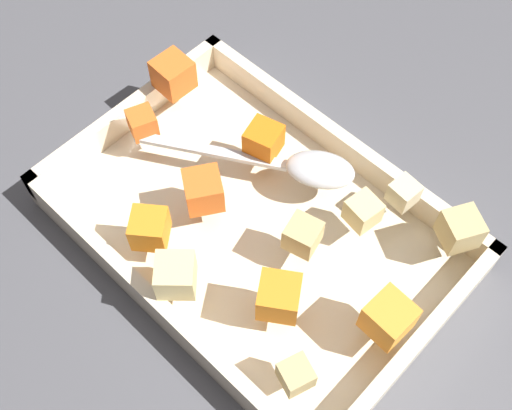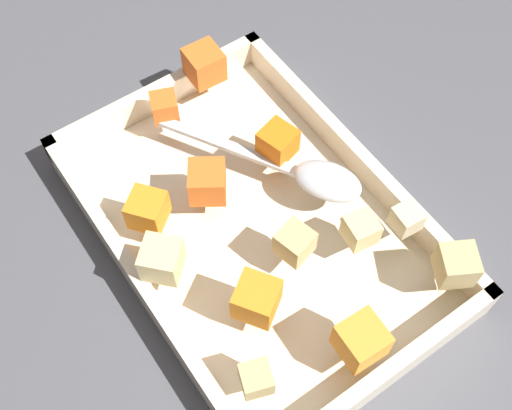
% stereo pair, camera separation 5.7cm
% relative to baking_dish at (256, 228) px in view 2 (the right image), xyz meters
% --- Properties ---
extents(ground_plane, '(4.00, 4.00, 0.00)m').
position_rel_baking_dish_xyz_m(ground_plane, '(-0.01, -0.02, -0.01)').
color(ground_plane, '#4C4C51').
extents(baking_dish, '(0.36, 0.25, 0.05)m').
position_rel_baking_dish_xyz_m(baking_dish, '(0.00, 0.00, 0.00)').
color(baking_dish, beige).
rests_on(baking_dish, ground_plane).
extents(carrot_chunk_near_spoon, '(0.04, 0.04, 0.03)m').
position_rel_baking_dish_xyz_m(carrot_chunk_near_spoon, '(0.04, -0.05, 0.05)').
color(carrot_chunk_near_spoon, orange).
rests_on(carrot_chunk_near_spoon, baking_dish).
extents(carrot_chunk_near_right, '(0.05, 0.05, 0.03)m').
position_rel_baking_dish_xyz_m(carrot_chunk_near_right, '(-0.07, 0.05, 0.05)').
color(carrot_chunk_near_right, orange).
rests_on(carrot_chunk_near_right, baking_dish).
extents(carrot_chunk_rim_edge, '(0.05, 0.05, 0.03)m').
position_rel_baking_dish_xyz_m(carrot_chunk_rim_edge, '(0.04, 0.02, 0.05)').
color(carrot_chunk_rim_edge, orange).
rests_on(carrot_chunk_rim_edge, baking_dish).
extents(carrot_chunk_far_right, '(0.03, 0.03, 0.02)m').
position_rel_baking_dish_xyz_m(carrot_chunk_far_right, '(0.14, 0.01, 0.05)').
color(carrot_chunk_far_right, orange).
rests_on(carrot_chunk_far_right, baking_dish).
extents(carrot_chunk_far_left, '(0.04, 0.04, 0.03)m').
position_rel_baking_dish_xyz_m(carrot_chunk_far_left, '(0.05, 0.08, 0.05)').
color(carrot_chunk_far_left, orange).
rests_on(carrot_chunk_far_left, baking_dish).
extents(carrot_chunk_corner_sw, '(0.04, 0.04, 0.03)m').
position_rel_baking_dish_xyz_m(carrot_chunk_corner_sw, '(-0.15, 0.01, 0.05)').
color(carrot_chunk_corner_sw, orange).
rests_on(carrot_chunk_corner_sw, baking_dish).
extents(carrot_chunk_near_left, '(0.03, 0.03, 0.03)m').
position_rel_baking_dish_xyz_m(carrot_chunk_near_left, '(0.16, -0.05, 0.05)').
color(carrot_chunk_near_left, orange).
rests_on(carrot_chunk_near_left, baking_dish).
extents(potato_chunk_heap_top, '(0.03, 0.03, 0.03)m').
position_rel_baking_dish_xyz_m(potato_chunk_heap_top, '(-0.05, -0.00, 0.05)').
color(potato_chunk_heap_top, tan).
rests_on(potato_chunk_heap_top, baking_dish).
extents(potato_chunk_mid_right, '(0.02, 0.02, 0.02)m').
position_rel_baking_dish_xyz_m(potato_chunk_mid_right, '(-0.09, -0.10, 0.04)').
color(potato_chunk_mid_right, beige).
rests_on(potato_chunk_mid_right, baking_dish).
extents(potato_chunk_corner_nw, '(0.04, 0.04, 0.03)m').
position_rel_baking_dish_xyz_m(potato_chunk_corner_nw, '(-0.00, 0.10, 0.05)').
color(potato_chunk_corner_nw, '#E0CC89').
rests_on(potato_chunk_corner_nw, baking_dish).
extents(potato_chunk_heap_side, '(0.03, 0.03, 0.02)m').
position_rel_baking_dish_xyz_m(potato_chunk_heap_side, '(-0.13, 0.09, 0.04)').
color(potato_chunk_heap_side, tan).
rests_on(potato_chunk_heap_side, baking_dish).
extents(potato_chunk_front_center, '(0.03, 0.03, 0.03)m').
position_rel_baking_dish_xyz_m(potato_chunk_front_center, '(-0.07, -0.06, 0.05)').
color(potato_chunk_front_center, '#E0CC89').
rests_on(potato_chunk_front_center, baking_dish).
extents(potato_chunk_mid_left, '(0.04, 0.04, 0.03)m').
position_rel_baking_dish_xyz_m(potato_chunk_mid_left, '(-0.14, -0.10, 0.05)').
color(potato_chunk_mid_left, tan).
rests_on(potato_chunk_mid_left, baking_dish).
extents(serving_spoon, '(0.19, 0.13, 0.02)m').
position_rel_baking_dish_xyz_m(serving_spoon, '(-0.00, -0.06, 0.04)').
color(serving_spoon, silver).
rests_on(serving_spoon, baking_dish).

